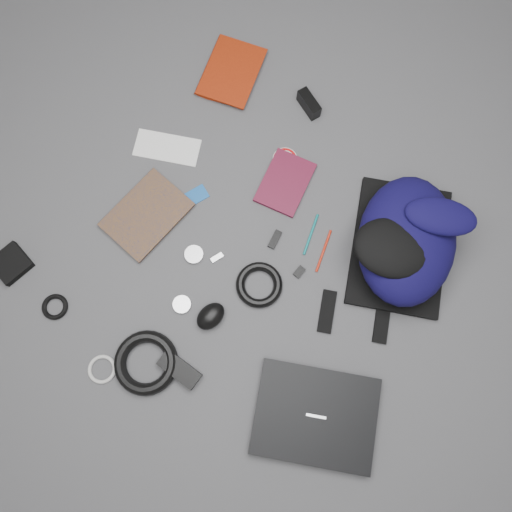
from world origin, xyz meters
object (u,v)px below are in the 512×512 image
Objects in this scene: laptop at (315,416)px; dvd_case at (285,183)px; comic_book at (126,196)px; backpack at (407,240)px; textbook_red at (207,64)px; mouse at (211,316)px; power_brick at (180,369)px; pouch at (11,264)px; compact_camera at (309,104)px.

dvd_case is at bearing 106.32° from laptop.
comic_book reaches higher than dvd_case.
laptop is (0.05, -0.55, -0.07)m from backpack.
mouse is (0.49, -0.67, 0.01)m from textbook_red.
comic_book is 0.55m from power_brick.
laptop reaches higher than dvd_case.
backpack reaches higher than textbook_red.
dvd_case is (-0.40, -0.02, -0.08)m from backpack.
dvd_case is at bearing 51.66° from pouch.
compact_camera is at bearing 130.04° from backpack.
compact_camera reaches higher than power_brick.
dvd_case is 2.06× the size of compact_camera.
mouse reaches higher than pouch.
backpack is 1.16m from pouch.
dvd_case is (0.44, -0.20, -0.01)m from textbook_red.
power_brick is (0.50, -0.84, 0.00)m from textbook_red.
textbook_red is 0.98m from power_brick.
mouse is 0.17m from power_brick.
comic_book is (-0.83, 0.22, -0.01)m from laptop.
pouch is (-0.10, -0.87, -0.00)m from textbook_red.
power_brick reaches higher than pouch.
compact_camera is at bearing 69.63° from comic_book.
textbook_red is at bearing 137.98° from mouse.
power_brick is 1.28× the size of pouch.
mouse is at bearing 147.24° from laptop.
comic_book is (0.06, -0.51, -0.00)m from textbook_red.
pouch is at bearing -137.85° from dvd_case.
mouse is at bearing -55.11° from compact_camera.
power_brick is (-0.33, -0.66, -0.07)m from backpack.
mouse reaches higher than textbook_red.
backpack is 0.86m from textbook_red.
dvd_case is at bearing 46.79° from comic_book.
textbook_red reaches higher than comic_book.
power_brick is at bearing 3.26° from pouch.
compact_camera is at bearing 64.12° from pouch.
backpack reaches higher than pouch.
compact_camera is at bearing 101.03° from power_brick.
comic_book is (-0.78, -0.33, -0.08)m from backpack.
dvd_case is 1.52× the size of power_brick.
compact_camera reaches higher than laptop.
dvd_case is 0.47m from mouse.
compact_camera reaches higher than comic_book.
comic_book is at bearing -149.99° from dvd_case.
dvd_case is 1.95× the size of pouch.
comic_book is 2.54× the size of pouch.
pouch is (-0.15, -0.36, 0.00)m from comic_book.
backpack is 4.45× the size of pouch.
laptop is 3.63× the size of compact_camera.
textbook_red reaches higher than dvd_case.
power_brick is at bearing -29.07° from comic_book.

